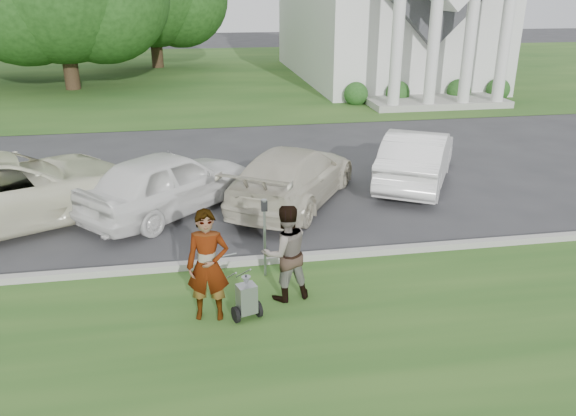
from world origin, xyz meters
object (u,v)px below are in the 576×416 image
object	(u,v)px
parking_meter_near	(265,229)
car_a	(8,190)
striping_cart	(246,299)
car_c	(293,175)
car_b	(168,182)
car_d	(417,157)
person_left	(208,267)
person_right	(285,254)

from	to	relation	value
parking_meter_near	car_a	world-z (taller)	car_a
striping_cart	car_c	world-z (taller)	car_c
striping_cart	car_b	world-z (taller)	car_b
car_d	car_c	bearing A→B (deg)	43.59
striping_cart	person_left	world-z (taller)	person_left
striping_cart	car_b	distance (m)	5.12
car_a	car_d	distance (m)	10.09
person_left	car_d	xyz separation A→B (m)	(5.79, 5.83, -0.19)
car_a	car_b	xyz separation A→B (m)	(3.46, 0.17, -0.07)
car_b	parking_meter_near	bearing A→B (deg)	163.89
striping_cart	car_b	size ratio (longest dim) A/B	0.22
parking_meter_near	car_d	bearing A→B (deg)	44.07
person_left	car_b	xyz separation A→B (m)	(-0.76, 4.79, -0.17)
car_a	car_c	size ratio (longest dim) A/B	1.22
car_c	car_d	size ratio (longest dim) A/B	1.08
striping_cart	person_right	distance (m)	1.03
car_c	car_a	bearing A→B (deg)	34.52
car_b	car_c	distance (m)	3.00
striping_cart	car_b	xyz separation A→B (m)	(-1.33, 4.92, 0.39)
car_c	car_b	bearing A→B (deg)	34.60
person_right	parking_meter_near	size ratio (longest dim) A/B	1.12
parking_meter_near	car_a	distance (m)	6.26
parking_meter_near	car_c	bearing A→B (deg)	72.23
striping_cart	parking_meter_near	bearing A→B (deg)	53.49
striping_cart	person_left	xyz separation A→B (m)	(-0.58, 0.14, 0.57)
striping_cart	car_b	bearing A→B (deg)	87.82
striping_cart	car_d	bearing A→B (deg)	31.51
car_b	car_d	bearing A→B (deg)	-124.23
car_a	car_b	size ratio (longest dim) A/B	1.33
parking_meter_near	car_b	xyz separation A→B (m)	(-1.82, 3.54, -0.20)
car_c	striping_cart	bearing A→B (deg)	103.49
person_right	car_b	size ratio (longest dim) A/B	0.38
person_left	car_c	size ratio (longest dim) A/B	0.38
person_right	striping_cart	bearing A→B (deg)	25.14
parking_meter_near	car_b	world-z (taller)	parking_meter_near
person_left	person_right	size ratio (longest dim) A/B	1.09
striping_cart	car_d	distance (m)	7.94
car_a	car_b	world-z (taller)	car_a
person_left	car_b	size ratio (longest dim) A/B	0.42
striping_cart	car_d	xyz separation A→B (m)	(5.22, 5.97, 0.38)
striping_cart	parking_meter_near	world-z (taller)	parking_meter_near
car_c	person_right	bearing A→B (deg)	109.92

